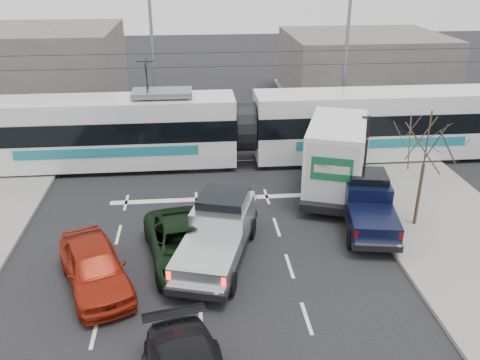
{
  "coord_description": "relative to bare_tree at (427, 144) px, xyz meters",
  "views": [
    {
      "loc": [
        -1.69,
        -15.85,
        10.76
      ],
      "look_at": [
        0.22,
        4.08,
        1.8
      ],
      "focal_mm": 38.0,
      "sensor_mm": 36.0,
      "label": 1
    }
  ],
  "objects": [
    {
      "name": "green_car",
      "position": [
        -9.87,
        -1.77,
        -3.05
      ],
      "size": [
        3.42,
        5.71,
        1.48
      ],
      "primitive_type": "imported",
      "rotation": [
        0.0,
        0.0,
        0.19
      ],
      "color": "black",
      "rests_on": "ground"
    },
    {
      "name": "tram",
      "position": [
        -6.55,
        8.01,
        -1.76
      ],
      "size": [
        28.07,
        2.86,
        5.73
      ],
      "rotation": [
        0.0,
        0.0,
        -0.0
      ],
      "color": "silver",
      "rests_on": "ground"
    },
    {
      "name": "traffic_signal",
      "position": [
        -1.13,
        4.0,
        -1.05
      ],
      "size": [
        0.44,
        0.44,
        3.6
      ],
      "color": "black",
      "rests_on": "ground"
    },
    {
      "name": "sidewalk_right",
      "position": [
        1.4,
        -2.5,
        -3.72
      ],
      "size": [
        6.0,
        60.0,
        0.15
      ],
      "primitive_type": "cube",
      "color": "gray",
      "rests_on": "ground"
    },
    {
      "name": "red_car",
      "position": [
        -12.9,
        -3.11,
        -2.97
      ],
      "size": [
        3.55,
        5.18,
        1.64
      ],
      "primitive_type": "imported",
      "rotation": [
        0.0,
        0.0,
        0.37
      ],
      "color": "#991F0D",
      "rests_on": "ground"
    },
    {
      "name": "silver_pickup",
      "position": [
        -8.48,
        -1.46,
        -2.68
      ],
      "size": [
        3.78,
        6.5,
        2.24
      ],
      "rotation": [
        0.0,
        0.0,
        -0.29
      ],
      "color": "black",
      "rests_on": "ground"
    },
    {
      "name": "box_truck",
      "position": [
        -2.47,
        4.0,
        -1.98
      ],
      "size": [
        4.81,
        7.75,
        3.67
      ],
      "rotation": [
        0.0,
        0.0,
        -0.34
      ],
      "color": "black",
      "rests_on": "ground"
    },
    {
      "name": "catenary",
      "position": [
        -7.6,
        7.5,
        0.09
      ],
      "size": [
        60.0,
        0.2,
        7.0
      ],
      "color": "black",
      "rests_on": "ground"
    },
    {
      "name": "bare_tree",
      "position": [
        0.0,
        0.0,
        0.0
      ],
      "size": [
        2.4,
        2.4,
        5.0
      ],
      "color": "#47382B",
      "rests_on": "ground"
    },
    {
      "name": "ground",
      "position": [
        -7.6,
        -2.5,
        -3.79
      ],
      "size": [
        120.0,
        120.0,
        0.0
      ],
      "primitive_type": "plane",
      "color": "black",
      "rests_on": "ground"
    },
    {
      "name": "street_lamp_near",
      "position": [
        -0.29,
        11.5,
        1.32
      ],
      "size": [
        2.38,
        0.25,
        9.0
      ],
      "color": "slate",
      "rests_on": "ground"
    },
    {
      "name": "street_lamp_far",
      "position": [
        -11.79,
        13.5,
        1.32
      ],
      "size": [
        2.38,
        0.25,
        9.0
      ],
      "color": "slate",
      "rests_on": "ground"
    },
    {
      "name": "rails",
      "position": [
        -7.6,
        7.5,
        -3.78
      ],
      "size": [
        60.0,
        1.6,
        0.03
      ],
      "primitive_type": "cube",
      "color": "#33302D",
      "rests_on": "ground"
    },
    {
      "name": "building_right",
      "position": [
        4.4,
        21.5,
        -1.29
      ],
      "size": [
        12.0,
        10.0,
        5.0
      ],
      "primitive_type": "cube",
      "color": "slate",
      "rests_on": "ground"
    },
    {
      "name": "navy_pickup",
      "position": [
        -2.04,
        0.31,
        -2.72
      ],
      "size": [
        2.75,
        5.4,
        2.17
      ],
      "rotation": [
        0.0,
        0.0,
        -0.18
      ],
      "color": "black",
      "rests_on": "ground"
    },
    {
      "name": "building_left",
      "position": [
        -21.6,
        19.5,
        -0.79
      ],
      "size": [
        14.0,
        10.0,
        6.0
      ],
      "primitive_type": "cube",
      "color": "slate",
      "rests_on": "ground"
    }
  ]
}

